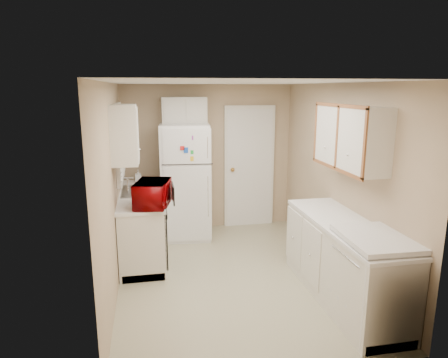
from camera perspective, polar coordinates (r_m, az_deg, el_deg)
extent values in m
plane|color=beige|center=(5.25, 1.06, -13.54)|extent=(3.80, 3.80, 0.00)
plane|color=white|center=(4.71, 1.19, 13.63)|extent=(3.80, 3.80, 0.00)
plane|color=tan|center=(4.76, -15.61, -1.43)|extent=(3.80, 3.80, 0.00)
plane|color=tan|center=(5.31, 16.07, -0.01)|extent=(3.80, 3.80, 0.00)
plane|color=tan|center=(6.67, -2.28, 3.04)|extent=(2.80, 2.80, 0.00)
plane|color=tan|center=(3.09, 8.55, -8.82)|extent=(2.80, 2.80, 0.00)
cube|color=silver|center=(5.82, -11.53, -6.33)|extent=(0.60, 1.80, 0.90)
cube|color=black|center=(5.24, -8.39, -7.91)|extent=(0.03, 0.58, 0.72)
cube|color=gray|center=(5.84, -11.70, -2.05)|extent=(0.54, 0.74, 0.16)
imported|color=#7F0205|center=(5.03, -10.14, -2.17)|extent=(0.62, 0.43, 0.38)
imported|color=white|center=(6.35, -12.17, 0.41)|extent=(0.09, 0.09, 0.20)
cube|color=silver|center=(5.71, -14.65, 5.04)|extent=(0.10, 0.98, 1.08)
cube|color=silver|center=(4.86, -14.07, 6.14)|extent=(0.30, 0.45, 0.70)
cube|color=white|center=(6.31, -5.51, -0.34)|extent=(0.80, 0.78, 1.81)
cube|color=silver|center=(6.39, -5.74, 9.77)|extent=(0.70, 0.30, 0.40)
cube|color=white|center=(6.81, 3.62, 1.68)|extent=(0.86, 0.06, 2.08)
cube|color=silver|center=(4.73, 16.62, -11.22)|extent=(0.60, 2.00, 0.90)
cube|color=white|center=(4.30, 20.75, -13.54)|extent=(0.68, 0.82, 0.97)
cube|color=silver|center=(4.70, 17.62, 5.72)|extent=(0.30, 1.20, 0.70)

